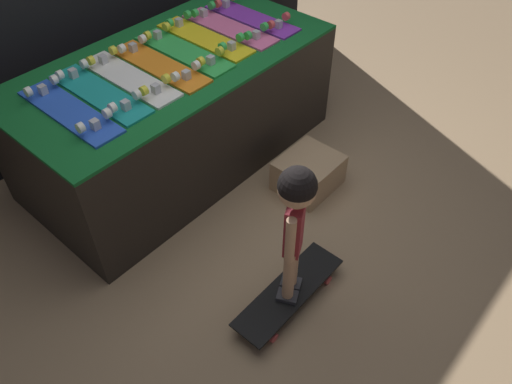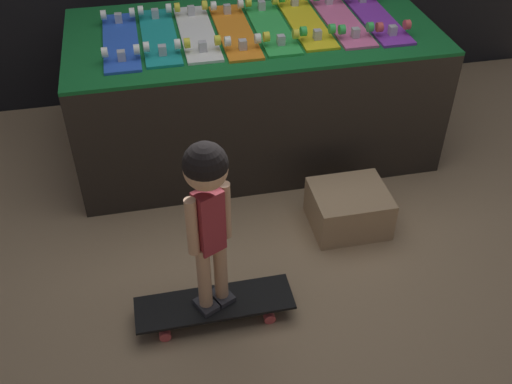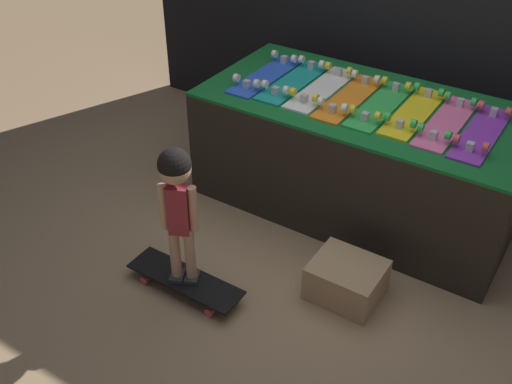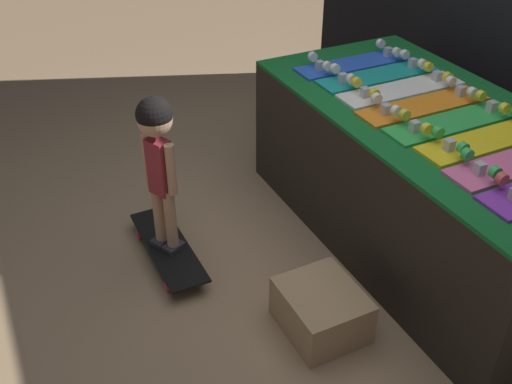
% 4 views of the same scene
% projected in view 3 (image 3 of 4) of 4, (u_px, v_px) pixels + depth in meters
% --- Properties ---
extents(ground_plane, '(16.00, 16.00, 0.00)m').
position_uv_depth(ground_plane, '(307.00, 255.00, 3.74)').
color(ground_plane, '#9E7F5B').
extents(display_rack, '(2.07, 1.02, 0.78)m').
position_uv_depth(display_rack, '(360.00, 155.00, 3.99)').
color(display_rack, black).
rests_on(display_rack, ground_plane).
extents(skateboard_blue_on_rack, '(0.19, 0.72, 0.09)m').
position_uv_depth(skateboard_blue_on_rack, '(266.00, 74.00, 4.06)').
color(skateboard_blue_on_rack, blue).
rests_on(skateboard_blue_on_rack, display_rack).
extents(skateboard_teal_on_rack, '(0.19, 0.72, 0.09)m').
position_uv_depth(skateboard_teal_on_rack, '(294.00, 81.00, 3.98)').
color(skateboard_teal_on_rack, teal).
rests_on(skateboard_teal_on_rack, display_rack).
extents(skateboard_white_on_rack, '(0.19, 0.72, 0.09)m').
position_uv_depth(skateboard_white_on_rack, '(322.00, 88.00, 3.89)').
color(skateboard_white_on_rack, white).
rests_on(skateboard_white_on_rack, display_rack).
extents(skateboard_orange_on_rack, '(0.19, 0.72, 0.09)m').
position_uv_depth(skateboard_orange_on_rack, '(349.00, 97.00, 3.78)').
color(skateboard_orange_on_rack, orange).
rests_on(skateboard_orange_on_rack, display_rack).
extents(skateboard_green_on_rack, '(0.19, 0.72, 0.09)m').
position_uv_depth(skateboard_green_on_rack, '(381.00, 104.00, 3.70)').
color(skateboard_green_on_rack, green).
rests_on(skateboard_green_on_rack, display_rack).
extents(skateboard_yellow_on_rack, '(0.19, 0.72, 0.09)m').
position_uv_depth(skateboard_yellow_on_rack, '(414.00, 111.00, 3.62)').
color(skateboard_yellow_on_rack, yellow).
rests_on(skateboard_yellow_on_rack, display_rack).
extents(skateboard_pink_on_rack, '(0.19, 0.72, 0.09)m').
position_uv_depth(skateboard_pink_on_rack, '(447.00, 122.00, 3.52)').
color(skateboard_pink_on_rack, pink).
rests_on(skateboard_pink_on_rack, display_rack).
extents(skateboard_purple_on_rack, '(0.19, 0.72, 0.09)m').
position_uv_depth(skateboard_purple_on_rack, '(482.00, 132.00, 3.42)').
color(skateboard_purple_on_rack, purple).
rests_on(skateboard_purple_on_rack, display_rack).
extents(skateboard_on_floor, '(0.72, 0.21, 0.09)m').
position_uv_depth(skateboard_on_floor, '(185.00, 280.00, 3.46)').
color(skateboard_on_floor, black).
rests_on(skateboard_on_floor, ground_plane).
extents(child, '(0.19, 0.18, 0.86)m').
position_uv_depth(child, '(177.00, 192.00, 3.10)').
color(child, '#2D2D33').
rests_on(child, skateboard_on_floor).
extents(storage_box, '(0.39, 0.34, 0.22)m').
position_uv_depth(storage_box, '(346.00, 280.00, 3.41)').
color(storage_box, tan).
rests_on(storage_box, ground_plane).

